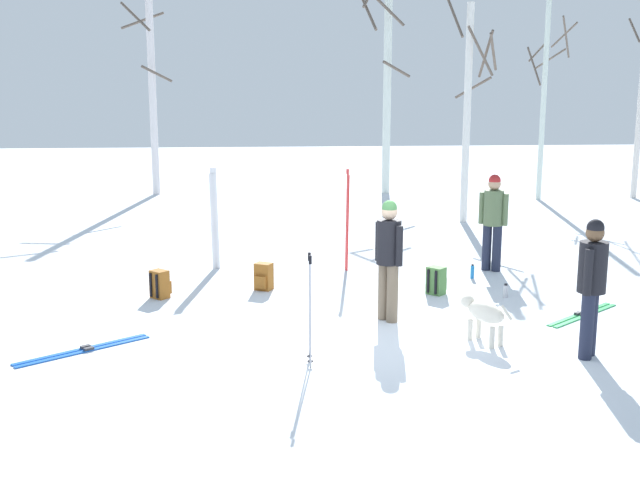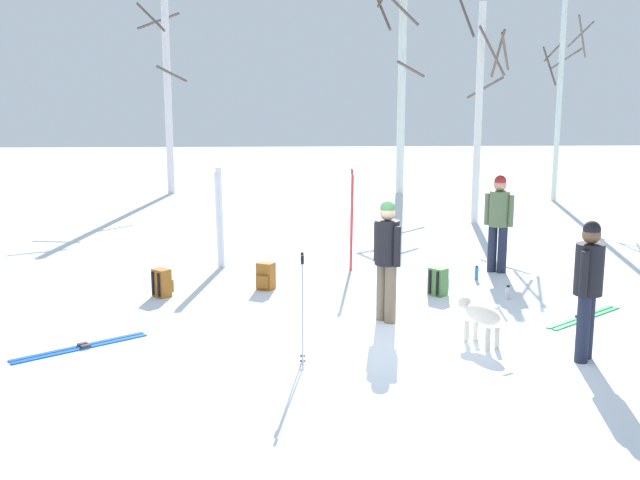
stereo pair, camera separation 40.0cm
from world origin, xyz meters
The scene contains 19 objects.
ground_plane centered at (0.00, 0.00, 0.00)m, with size 60.00×60.00×0.00m, color white.
person_0 centered at (2.51, 3.76, 0.98)m, with size 0.46×0.34×1.72m.
person_1 centered at (0.22, 0.95, 0.98)m, with size 0.34×0.45×1.72m.
person_2 centered at (2.42, -0.71, 0.98)m, with size 0.35×0.44×1.72m.
dog centered at (1.30, -0.07, 0.39)m, with size 0.50×0.80×0.57m.
ski_pair_planted_0 centered at (-2.38, 4.23, 0.90)m, with size 0.16×0.06×1.82m.
ski_pair_planted_2 centered at (-0.04, 3.94, 0.90)m, with size 0.05×0.22×1.82m.
ski_pair_lying_0 centered at (3.06, 0.98, 0.01)m, with size 1.40×1.16×0.05m.
ski_pair_lying_1 centered at (-3.79, -0.04, 0.01)m, with size 1.52×1.19×0.05m.
ski_poles_0 centered at (-0.98, -0.72, 0.72)m, with size 0.07×0.27×1.35m.
backpack_0 centered at (-3.13, 2.37, 0.21)m, with size 0.34×0.35×0.44m.
backpack_1 centered at (1.20, 2.28, 0.21)m, with size 0.35×0.34×0.44m.
backpack_2 centered at (-1.52, 2.74, 0.21)m, with size 0.32×0.34×0.44m.
water_bottle_0 centered at (2.03, 3.21, 0.12)m, with size 0.06×0.06×0.25m.
water_bottle_1 centered at (2.24, 1.99, 0.10)m, with size 0.08×0.08×0.22m.
birch_tree_0 centered at (-4.65, 13.76, 2.95)m, with size 1.48×1.67×5.64m.
birch_tree_1 centered at (2.11, 13.50, 3.21)m, with size 1.41×1.51×6.51m.
birch_tree_2 centered at (3.26, 8.58, 2.71)m, with size 1.27×1.35×5.21m.
birch_tree_3 centered at (6.25, 11.95, 3.00)m, with size 1.18×1.41×5.73m.
Camera 1 is at (-1.52, -9.71, 3.35)m, focal length 44.58 mm.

